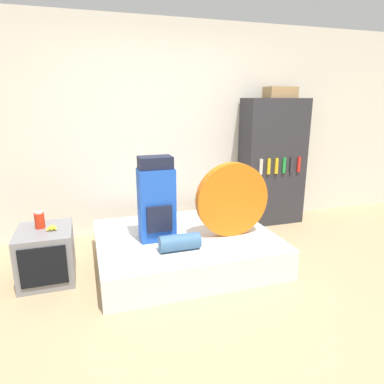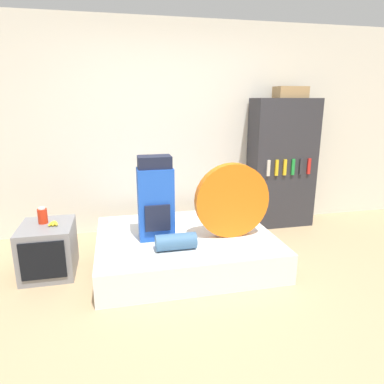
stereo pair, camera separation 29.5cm
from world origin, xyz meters
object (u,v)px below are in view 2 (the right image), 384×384
(backpack, at_px, (156,199))
(sleeping_roll, at_px, (176,242))
(canister, at_px, (43,216))
(cardboard_box, at_px, (291,92))
(tent_bag, at_px, (232,201))
(bookshelf, at_px, (282,164))
(television, at_px, (48,249))

(backpack, height_order, sleeping_roll, backpack)
(canister, distance_m, cardboard_box, 3.23)
(backpack, xyz_separation_m, tent_bag, (0.75, -0.13, -0.03))
(tent_bag, height_order, canister, tent_bag)
(tent_bag, relative_size, bookshelf, 0.45)
(sleeping_roll, height_order, bookshelf, bookshelf)
(backpack, height_order, canister, backpack)
(backpack, height_order, tent_bag, backpack)
(television, bearing_deg, sleeping_roll, -18.24)
(cardboard_box, bearing_deg, television, -164.89)
(sleeping_roll, bearing_deg, television, 161.76)
(sleeping_roll, xyz_separation_m, bookshelf, (1.64, 1.18, 0.46))
(tent_bag, relative_size, canister, 4.74)
(television, bearing_deg, canister, 115.07)
(sleeping_roll, distance_m, canister, 1.33)
(tent_bag, bearing_deg, canister, 172.01)
(cardboard_box, bearing_deg, backpack, -155.21)
(backpack, relative_size, cardboard_box, 2.13)
(tent_bag, distance_m, bookshelf, 1.43)
(backpack, bearing_deg, sleeping_roll, -66.77)
(backpack, bearing_deg, cardboard_box, 24.79)
(tent_bag, relative_size, cardboard_box, 1.93)
(sleeping_roll, xyz_separation_m, cardboard_box, (1.69, 1.18, 1.37))
(tent_bag, bearing_deg, backpack, 170.57)
(backpack, relative_size, television, 1.45)
(canister, bearing_deg, backpack, -6.98)
(bookshelf, bearing_deg, tent_bag, -136.49)
(bookshelf, bearing_deg, canister, -165.94)
(tent_bag, height_order, cardboard_box, cardboard_box)
(sleeping_roll, relative_size, television, 0.66)
(tent_bag, distance_m, sleeping_roll, 0.71)
(tent_bag, distance_m, television, 1.87)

